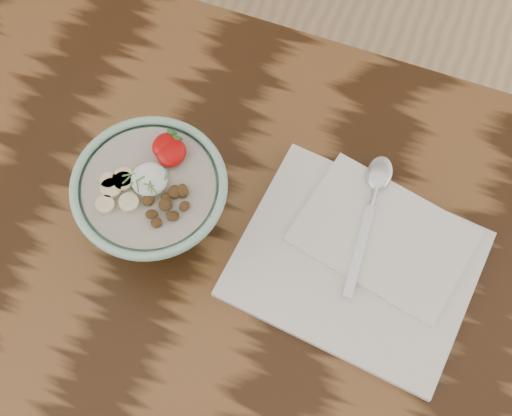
# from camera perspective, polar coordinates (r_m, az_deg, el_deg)

# --- Properties ---
(table) EXTENTS (1.60, 0.90, 0.75)m
(table) POSITION_cam_1_polar(r_m,az_deg,el_deg) (0.98, -8.61, -8.74)
(table) COLOR black
(table) RESTS_ON ground
(breakfast_bowl) EXTENTS (0.18, 0.18, 0.12)m
(breakfast_bowl) POSITION_cam_1_polar(r_m,az_deg,el_deg) (0.87, -8.22, 0.75)
(breakfast_bowl) COLOR #91C4AA
(breakfast_bowl) RESTS_ON table
(napkin) EXTENTS (0.31, 0.27, 0.02)m
(napkin) POSITION_cam_1_polar(r_m,az_deg,el_deg) (0.90, 8.46, -3.99)
(napkin) COLOR white
(napkin) RESTS_ON table
(spoon) EXTENTS (0.04, 0.20, 0.01)m
(spoon) POSITION_cam_1_polar(r_m,az_deg,el_deg) (0.92, 9.48, 1.29)
(spoon) COLOR silver
(spoon) RESTS_ON napkin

